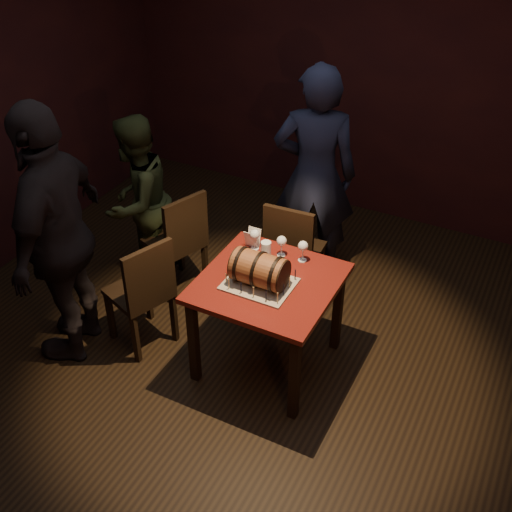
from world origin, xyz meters
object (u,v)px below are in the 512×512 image
at_px(wine_glass_right, 303,247).
at_px(person_back, 315,176).
at_px(pub_table, 268,293).
at_px(person_left_front, 59,236).
at_px(wine_glass_left, 255,235).
at_px(pint_of_ale, 266,252).
at_px(chair_back, 292,248).
at_px(chair_left_front, 144,290).
at_px(barrel_cake, 259,269).
at_px(chair_left_rear, 180,239).
at_px(person_left_rear, 137,202).
at_px(wine_glass_mid, 282,242).

relative_size(wine_glass_right, person_back, 0.09).
xyz_separation_m(pub_table, wine_glass_right, (0.11, 0.32, 0.23)).
bearing_deg(person_left_front, wine_glass_left, 108.41).
relative_size(pint_of_ale, chair_back, 0.16).
bearing_deg(chair_back, pub_table, -78.46).
relative_size(chair_left_front, person_left_front, 0.48).
height_order(barrel_cake, person_left_front, person_left_front).
bearing_deg(person_left_front, pub_table, 92.87).
bearing_deg(chair_left_front, chair_left_rear, 100.99).
bearing_deg(barrel_cake, person_left_front, -163.28).
height_order(barrel_cake, chair_back, barrel_cake).
relative_size(barrel_cake, chair_left_front, 0.44).
bearing_deg(pub_table, person_left_front, -161.08).
height_order(barrel_cake, wine_glass_left, barrel_cake).
xyz_separation_m(pub_table, barrel_cake, (-0.03, -0.07, 0.24)).
bearing_deg(chair_left_rear, wine_glass_right, -6.28).
bearing_deg(chair_back, chair_left_rear, -161.50).
height_order(barrel_cake, chair_left_front, barrel_cake).
bearing_deg(person_left_rear, chair_left_rear, 82.33).
height_order(wine_glass_mid, pint_of_ale, wine_glass_mid).
bearing_deg(chair_left_rear, person_left_rear, 173.46).
height_order(pub_table, pint_of_ale, pint_of_ale).
xyz_separation_m(pub_table, wine_glass_left, (-0.25, 0.29, 0.23)).
bearing_deg(person_back, chair_back, 74.66).
relative_size(wine_glass_left, chair_left_rear, 0.17).
bearing_deg(pub_table, chair_left_rear, 156.45).
distance_m(barrel_cake, pint_of_ale, 0.29).
height_order(pub_table, chair_back, chair_back).
relative_size(pub_table, chair_back, 0.97).
relative_size(person_back, person_left_rear, 1.27).
relative_size(pub_table, chair_left_front, 0.97).
relative_size(barrel_cake, wine_glass_mid, 2.56).
bearing_deg(chair_left_rear, person_left_front, -111.32).
bearing_deg(person_back, wine_glass_right, 88.50).
bearing_deg(person_left_rear, person_back, 119.06).
xyz_separation_m(wine_glass_mid, chair_back, (-0.10, 0.42, -0.34)).
distance_m(wine_glass_right, person_left_front, 1.67).
bearing_deg(pub_table, person_left_rear, 161.20).
distance_m(wine_glass_right, person_left_rear, 1.56).
bearing_deg(wine_glass_left, person_left_front, -145.53).
bearing_deg(person_left_rear, barrel_cake, 67.19).
relative_size(barrel_cake, chair_back, 0.44).
height_order(wine_glass_left, chair_back, chair_back).
height_order(pub_table, person_left_rear, person_left_rear).
bearing_deg(wine_glass_mid, person_back, 98.60).
relative_size(person_left_rear, person_left_front, 0.75).
distance_m(wine_glass_mid, chair_back, 0.55).
bearing_deg(person_left_front, person_back, 128.98).
distance_m(chair_left_front, person_left_front, 0.70).
xyz_separation_m(wine_glass_right, person_left_rear, (-1.54, 0.17, -0.14)).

